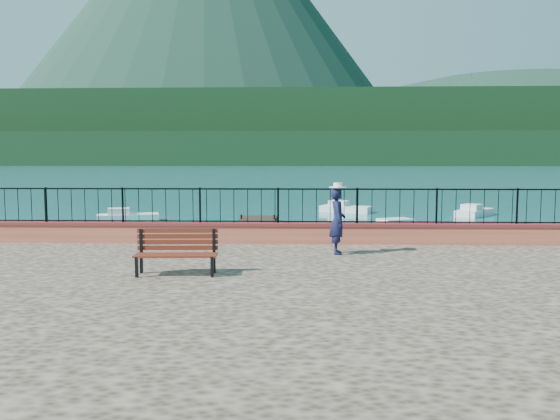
# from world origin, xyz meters

# --- Properties ---
(ground) EXTENTS (2000.00, 2000.00, 0.00)m
(ground) POSITION_xyz_m (0.00, 0.00, 0.00)
(ground) COLOR #19596B
(ground) RESTS_ON ground
(parapet) EXTENTS (28.00, 0.46, 0.58)m
(parapet) POSITION_xyz_m (0.00, 3.70, 1.49)
(parapet) COLOR #C86548
(parapet) RESTS_ON promenade
(railing) EXTENTS (27.00, 0.05, 0.95)m
(railing) POSITION_xyz_m (0.00, 3.70, 2.25)
(railing) COLOR black
(railing) RESTS_ON parapet
(dock) EXTENTS (2.00, 16.00, 0.30)m
(dock) POSITION_xyz_m (-2.00, 12.00, 0.15)
(dock) COLOR #2D231C
(dock) RESTS_ON ground
(far_forest) EXTENTS (900.00, 60.00, 18.00)m
(far_forest) POSITION_xyz_m (0.00, 300.00, 9.00)
(far_forest) COLOR black
(far_forest) RESTS_ON ground
(foothills) EXTENTS (900.00, 120.00, 44.00)m
(foothills) POSITION_xyz_m (0.00, 360.00, 22.00)
(foothills) COLOR black
(foothills) RESTS_ON ground
(volcano) EXTENTS (560.00, 560.00, 380.00)m
(volcano) POSITION_xyz_m (-120.00, 700.00, 190.00)
(volcano) COLOR #142D23
(volcano) RESTS_ON ground
(companion_hill) EXTENTS (448.00, 384.00, 180.00)m
(companion_hill) POSITION_xyz_m (220.00, 560.00, 0.00)
(companion_hill) COLOR #142D23
(companion_hill) RESTS_ON ground
(park_bench) EXTENTS (1.69, 0.64, 0.92)m
(park_bench) POSITION_xyz_m (-2.21, -0.58, 1.48)
(park_bench) COLOR black
(park_bench) RESTS_ON promenade
(person) EXTENTS (0.41, 0.62, 1.66)m
(person) POSITION_xyz_m (1.25, 2.03, 2.03)
(person) COLOR #111433
(person) RESTS_ON promenade
(hat) EXTENTS (0.44, 0.44, 0.12)m
(hat) POSITION_xyz_m (1.25, 2.03, 2.92)
(hat) COLOR white
(hat) RESTS_ON person
(boat_0) EXTENTS (3.73, 1.30, 0.80)m
(boat_0) POSITION_xyz_m (-3.23, 12.34, 0.40)
(boat_0) COLOR silver
(boat_0) RESTS_ON ground
(boat_1) EXTENTS (3.98, 3.20, 0.80)m
(boat_1) POSITION_xyz_m (1.08, 10.90, 0.40)
(boat_1) COLOR white
(boat_1) RESTS_ON ground
(boat_2) EXTENTS (4.49, 3.03, 0.80)m
(boat_2) POSITION_xyz_m (5.41, 14.42, 0.40)
(boat_2) COLOR silver
(boat_2) RESTS_ON ground
(boat_3) EXTENTS (3.64, 2.25, 0.80)m
(boat_3) POSITION_xyz_m (-9.53, 19.28, 0.40)
(boat_3) COLOR silver
(boat_3) RESTS_ON ground
(boat_4) EXTENTS (3.60, 2.51, 0.80)m
(boat_4) POSITION_xyz_m (3.41, 25.20, 0.40)
(boat_4) COLOR silver
(boat_4) RESTS_ON ground
(boat_5) EXTENTS (3.11, 3.44, 0.80)m
(boat_5) POSITION_xyz_m (11.32, 23.02, 0.40)
(boat_5) COLOR silver
(boat_5) RESTS_ON ground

